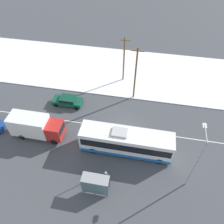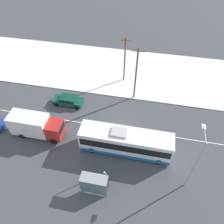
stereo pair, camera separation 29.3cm
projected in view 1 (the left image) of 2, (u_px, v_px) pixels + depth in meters
ground_plane at (124, 129)px, 29.79m from camera, size 120.00×120.00×0.00m
snow_lot at (135, 72)px, 38.74m from camera, size 80.00×14.00×0.12m
lane_marking_center at (124, 129)px, 29.79m from camera, size 60.00×0.12×0.00m
city_bus at (126, 142)px, 26.23m from camera, size 11.08×2.57×3.49m
box_truck at (35, 126)px, 27.85m from camera, size 6.82×2.30×3.25m
sedan_car at (68, 101)px, 32.59m from camera, size 4.41×1.80×1.41m
pedestrian_at_stop at (106, 175)px, 23.84m from camera, size 0.66×0.29×1.84m
bus_shelter at (95, 184)px, 22.56m from camera, size 2.86×1.20×2.40m
streetlamp at (197, 157)px, 21.05m from camera, size 0.36×2.36×7.96m
utility_pole_roadside at (135, 74)px, 30.99m from camera, size 1.80×0.24×8.65m
utility_pole_snowlot at (124, 59)px, 34.35m from camera, size 1.80×0.24×7.78m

